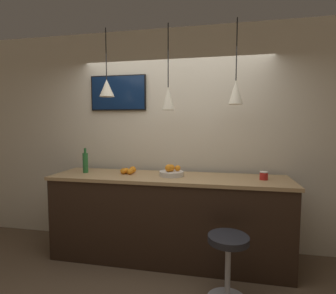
# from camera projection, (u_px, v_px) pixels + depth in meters

# --- Properties ---
(ground_plane) EXTENTS (14.00, 14.00, 0.00)m
(ground_plane) POSITION_uv_depth(u_px,v_px,m) (156.00, 289.00, 2.61)
(ground_plane) COLOR brown
(back_wall) EXTENTS (8.00, 0.06, 2.90)m
(back_wall) POSITION_uv_depth(u_px,v_px,m) (175.00, 139.00, 3.55)
(back_wall) COLOR beige
(back_wall) RESTS_ON ground_plane
(service_counter) EXTENTS (2.83, 0.70, 1.02)m
(service_counter) POSITION_uv_depth(u_px,v_px,m) (168.00, 217.00, 3.18)
(service_counter) COLOR black
(service_counter) RESTS_ON ground_plane
(bar_stool) EXTENTS (0.38, 0.38, 0.63)m
(bar_stool) POSITION_uv_depth(u_px,v_px,m) (228.00, 256.00, 2.39)
(bar_stool) COLOR #B7B7BC
(bar_stool) RESTS_ON ground_plane
(fruit_bowl) EXTENTS (0.29, 0.29, 0.15)m
(fruit_bowl) POSITION_uv_depth(u_px,v_px,m) (171.00, 172.00, 3.14)
(fruit_bowl) COLOR beige
(fruit_bowl) RESTS_ON service_counter
(orange_pile) EXTENTS (0.17, 0.19, 0.09)m
(orange_pile) POSITION_uv_depth(u_px,v_px,m) (128.00, 171.00, 3.28)
(orange_pile) COLOR orange
(orange_pile) RESTS_ON service_counter
(juice_bottle) EXTENTS (0.07, 0.07, 0.32)m
(juice_bottle) POSITION_uv_depth(u_px,v_px,m) (85.00, 162.00, 3.35)
(juice_bottle) COLOR #286B33
(juice_bottle) RESTS_ON service_counter
(spread_jar) EXTENTS (0.09, 0.09, 0.09)m
(spread_jar) POSITION_uv_depth(u_px,v_px,m) (264.00, 176.00, 2.93)
(spread_jar) COLOR red
(spread_jar) RESTS_ON service_counter
(pendant_lamp_left) EXTENTS (0.18, 0.18, 0.82)m
(pendant_lamp_left) POSITION_uv_depth(u_px,v_px,m) (107.00, 88.00, 3.20)
(pendant_lamp_left) COLOR black
(pendant_lamp_middle) EXTENTS (0.16, 0.16, 0.99)m
(pendant_lamp_middle) POSITION_uv_depth(u_px,v_px,m) (168.00, 98.00, 3.07)
(pendant_lamp_middle) COLOR black
(pendant_lamp_right) EXTENTS (0.16, 0.16, 0.94)m
(pendant_lamp_right) POSITION_uv_depth(u_px,v_px,m) (236.00, 92.00, 2.91)
(pendant_lamp_right) COLOR black
(mounted_tv) EXTENTS (0.79, 0.04, 0.48)m
(mounted_tv) POSITION_uv_depth(u_px,v_px,m) (118.00, 93.00, 3.60)
(mounted_tv) COLOR black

